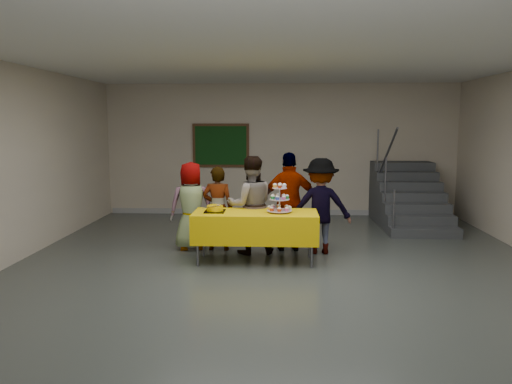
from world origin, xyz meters
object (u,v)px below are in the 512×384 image
(cupcake_stand, at_px, (279,201))
(schoolchild_e, at_px, (320,206))
(bear_cake, at_px, (215,208))
(noticeboard, at_px, (221,145))
(schoolchild_b, at_px, (218,208))
(schoolchild_c, at_px, (251,205))
(schoolchild_a, at_px, (191,206))
(schoolchild_d, at_px, (290,202))
(staircase, at_px, (407,200))
(bake_table, at_px, (255,226))

(cupcake_stand, xyz_separation_m, schoolchild_e, (0.66, 0.59, -0.17))
(bear_cake, distance_m, noticeboard, 4.11)
(schoolchild_b, height_order, schoolchild_c, schoolchild_c)
(bear_cake, relative_size, schoolchild_a, 0.24)
(schoolchild_d, bearing_deg, staircase, -141.12)
(schoolchild_a, relative_size, schoolchild_b, 1.05)
(staircase, relative_size, noticeboard, 1.85)
(schoolchild_c, bearing_deg, schoolchild_d, -171.29)
(bake_table, xyz_separation_m, schoolchild_d, (0.53, 0.75, 0.26))
(schoolchild_a, bearing_deg, bake_table, 135.91)
(bake_table, relative_size, schoolchild_d, 1.15)
(schoolchild_c, distance_m, noticeboard, 3.70)
(cupcake_stand, relative_size, schoolchild_a, 0.30)
(staircase, bearing_deg, noticeboard, 168.37)
(schoolchild_e, bearing_deg, staircase, -127.43)
(bear_cake, height_order, schoolchild_d, schoolchild_d)
(schoolchild_e, bearing_deg, schoolchild_d, -17.80)
(schoolchild_d, bearing_deg, cupcake_stand, 72.36)
(cupcake_stand, bearing_deg, schoolchild_e, 41.63)
(bake_table, distance_m, schoolchild_a, 1.34)
(bear_cake, bearing_deg, schoolchild_b, 93.80)
(schoolchild_d, relative_size, staircase, 0.68)
(cupcake_stand, relative_size, schoolchild_d, 0.27)
(schoolchild_b, bearing_deg, schoolchild_a, -1.30)
(schoolchild_c, bearing_deg, staircase, -151.85)
(schoolchild_e, relative_size, staircase, 0.65)
(cupcake_stand, xyz_separation_m, schoolchild_a, (-1.47, 0.73, -0.21))
(schoolchild_a, relative_size, noticeboard, 1.13)
(schoolchild_b, distance_m, schoolchild_e, 1.69)
(bear_cake, relative_size, noticeboard, 0.28)
(schoolchild_c, height_order, staircase, staircase)
(cupcake_stand, height_order, schoolchild_e, schoolchild_e)
(cupcake_stand, bearing_deg, schoolchild_d, 77.29)
(schoolchild_d, distance_m, noticeboard, 3.69)
(bake_table, height_order, noticeboard, noticeboard)
(cupcake_stand, bearing_deg, bear_cake, -179.91)
(bake_table, height_order, cupcake_stand, cupcake_stand)
(bake_table, relative_size, schoolchild_e, 1.21)
(schoolchild_d, bearing_deg, noticeboard, -69.79)
(cupcake_stand, distance_m, schoolchild_e, 0.90)
(bear_cake, bearing_deg, schoolchild_d, 33.33)
(schoolchild_c, bearing_deg, bear_cake, 33.24)
(bear_cake, relative_size, staircase, 0.15)
(schoolchild_a, xyz_separation_m, schoolchild_b, (0.45, -0.03, -0.04))
(schoolchild_b, bearing_deg, noticeboard, -82.25)
(schoolchild_b, bearing_deg, staircase, -144.45)
(schoolchild_d, relative_size, noticeboard, 1.26)
(schoolchild_b, xyz_separation_m, schoolchild_d, (1.20, 0.05, 0.12))
(bear_cake, relative_size, schoolchild_b, 0.26)
(noticeboard, bearing_deg, bake_table, -76.04)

